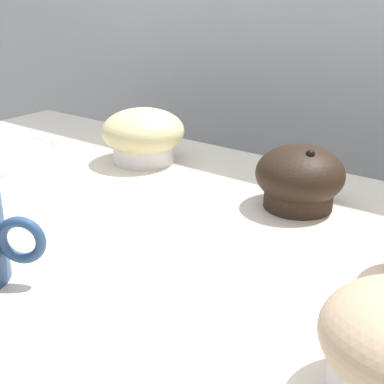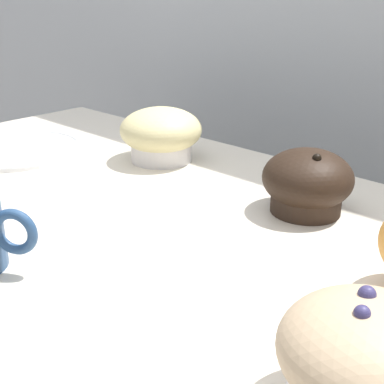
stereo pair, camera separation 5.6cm
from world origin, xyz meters
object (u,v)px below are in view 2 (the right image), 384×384
object	(u,v)px
muffin_back_left	(307,183)
muffin_front_right	(161,134)
serving_plate	(15,149)
muffin_back_right	(366,363)

from	to	relation	value
muffin_back_left	muffin_front_right	distance (m)	0.26
muffin_front_right	serving_plate	bearing A→B (deg)	-147.02
muffin_front_right	muffin_back_left	bearing A→B (deg)	-3.74
muffin_back_left	serving_plate	size ratio (longest dim) A/B	0.50
muffin_back_right	muffin_front_right	distance (m)	0.53
muffin_back_right	serving_plate	size ratio (longest dim) A/B	0.52
muffin_back_left	serving_plate	world-z (taller)	muffin_back_left
muffin_back_left	muffin_back_right	xyz separation A→B (m)	(0.20, -0.25, 0.01)
muffin_front_right	muffin_back_right	bearing A→B (deg)	-30.30
muffin_front_right	serving_plate	distance (m)	0.24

